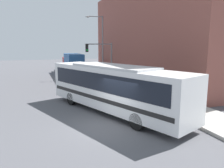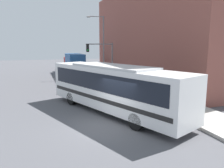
{
  "view_description": "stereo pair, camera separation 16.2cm",
  "coord_description": "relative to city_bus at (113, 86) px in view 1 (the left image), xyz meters",
  "views": [
    {
      "loc": [
        -3.59,
        -10.82,
        4.38
      ],
      "look_at": [
        2.18,
        5.24,
        1.35
      ],
      "focal_mm": 35.0,
      "sensor_mm": 36.0,
      "label": 1
    },
    {
      "loc": [
        -3.44,
        -10.88,
        4.38
      ],
      "look_at": [
        2.18,
        5.24,
        1.35
      ],
      "focal_mm": 35.0,
      "sensor_mm": 36.0,
      "label": 2
    }
  ],
  "objects": [
    {
      "name": "fire_hydrant",
      "position": [
        3.92,
        1.25,
        -1.29
      ],
      "size": [
        0.24,
        0.32,
        0.68
      ],
      "color": "gold",
      "rests_on": "sidewalk"
    },
    {
      "name": "pedestrian_near_corner",
      "position": [
        5.34,
        8.04,
        -0.76
      ],
      "size": [
        0.34,
        0.34,
        1.7
      ],
      "color": "#47382D",
      "rests_on": "sidewalk"
    },
    {
      "name": "ground_plane",
      "position": [
        -1.18,
        -2.24,
        -1.8
      ],
      "size": [
        120.0,
        120.0,
        0.0
      ],
      "primitive_type": "plane",
      "color": "#515156"
    },
    {
      "name": "city_bus",
      "position": [
        0.0,
        0.0,
        0.0
      ],
      "size": [
        6.38,
        11.35,
        3.13
      ],
      "rotation": [
        0.0,
        0.0,
        0.38
      ],
      "color": "white",
      "rests_on": "ground_plane"
    },
    {
      "name": "traffic_light_pole",
      "position": [
        2.85,
        11.7,
        1.51
      ],
      "size": [
        3.28,
        0.35,
        4.5
      ],
      "color": "slate",
      "rests_on": "sidewalk"
    },
    {
      "name": "parking_meter",
      "position": [
        3.92,
        8.72,
        -0.73
      ],
      "size": [
        0.14,
        0.14,
        1.32
      ],
      "color": "slate",
      "rests_on": "sidewalk"
    },
    {
      "name": "sidewalk",
      "position": [
        4.85,
        17.76,
        -1.71
      ],
      "size": [
        3.06,
        70.0,
        0.17
      ],
      "color": "#B7B2A8",
      "rests_on": "ground_plane"
    },
    {
      "name": "street_lamp",
      "position": [
        3.89,
        15.51,
        3.06
      ],
      "size": [
        2.4,
        0.28,
        8.03
      ],
      "color": "slate",
      "rests_on": "sidewalk"
    },
    {
      "name": "delivery_truck",
      "position": [
        1.39,
        23.49,
        -0.16
      ],
      "size": [
        2.38,
        8.35,
        3.01
      ],
      "color": "#265999",
      "rests_on": "ground_plane"
    },
    {
      "name": "building_facade",
      "position": [
        9.38,
        12.03,
        4.08
      ],
      "size": [
        6.0,
        26.55,
        11.76
      ],
      "color": "brown",
      "rests_on": "ground_plane"
    }
  ]
}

